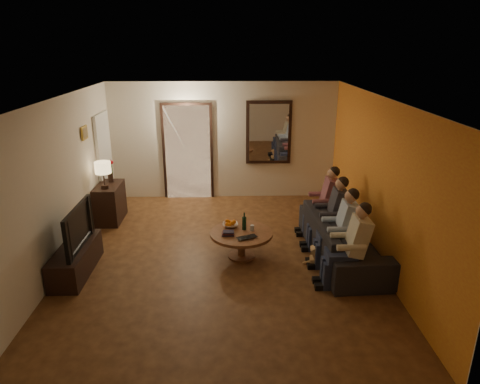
{
  "coord_description": "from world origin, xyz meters",
  "views": [
    {
      "loc": [
        0.13,
        -6.35,
        3.39
      ],
      "look_at": [
        0.3,
        0.3,
        1.05
      ],
      "focal_mm": 32.0,
      "sensor_mm": 36.0,
      "label": 1
    }
  ],
  "objects_px": {
    "tv_stand": "(76,260)",
    "sofa": "(342,237)",
    "person_b": "(342,231)",
    "coffee_table": "(241,244)",
    "person_a": "(353,249)",
    "person_d": "(326,204)",
    "dresser": "(110,203)",
    "dog": "(326,250)",
    "wine_bottle": "(244,221)",
    "tv": "(71,227)",
    "bowl": "(230,225)",
    "person_c": "(333,216)",
    "laptop": "(248,239)",
    "table_lamp": "(104,175)"
  },
  "relations": [
    {
      "from": "tv",
      "to": "person_d",
      "type": "relative_size",
      "value": 0.95
    },
    {
      "from": "dresser",
      "to": "table_lamp",
      "type": "height_order",
      "value": "table_lamp"
    },
    {
      "from": "dresser",
      "to": "tv_stand",
      "type": "distance_m",
      "value": 2.07
    },
    {
      "from": "person_a",
      "to": "wine_bottle",
      "type": "height_order",
      "value": "person_a"
    },
    {
      "from": "person_b",
      "to": "wine_bottle",
      "type": "bearing_deg",
      "value": 164.07
    },
    {
      "from": "person_c",
      "to": "coffee_table",
      "type": "bearing_deg",
      "value": -170.27
    },
    {
      "from": "person_c",
      "to": "bowl",
      "type": "relative_size",
      "value": 4.63
    },
    {
      "from": "table_lamp",
      "to": "person_c",
      "type": "bearing_deg",
      "value": -15.3
    },
    {
      "from": "table_lamp",
      "to": "person_c",
      "type": "relative_size",
      "value": 0.45
    },
    {
      "from": "tv_stand",
      "to": "person_a",
      "type": "xyz_separation_m",
      "value": [
        4.13,
        -0.48,
        0.38
      ]
    },
    {
      "from": "person_d",
      "to": "wine_bottle",
      "type": "xyz_separation_m",
      "value": [
        -1.51,
        -0.77,
        0.01
      ]
    },
    {
      "from": "wine_bottle",
      "to": "person_b",
      "type": "bearing_deg",
      "value": -15.93
    },
    {
      "from": "wine_bottle",
      "to": "tv_stand",
      "type": "bearing_deg",
      "value": -168.16
    },
    {
      "from": "tv",
      "to": "person_a",
      "type": "height_order",
      "value": "person_a"
    },
    {
      "from": "sofa",
      "to": "wine_bottle",
      "type": "bearing_deg",
      "value": 82.31
    },
    {
      "from": "sofa",
      "to": "bowl",
      "type": "height_order",
      "value": "sofa"
    },
    {
      "from": "sofa",
      "to": "person_b",
      "type": "xyz_separation_m",
      "value": [
        -0.1,
        -0.3,
        0.25
      ]
    },
    {
      "from": "bowl",
      "to": "coffee_table",
      "type": "bearing_deg",
      "value": -50.71
    },
    {
      "from": "dresser",
      "to": "sofa",
      "type": "height_order",
      "value": "dresser"
    },
    {
      "from": "dog",
      "to": "coffee_table",
      "type": "height_order",
      "value": "dog"
    },
    {
      "from": "wine_bottle",
      "to": "person_d",
      "type": "bearing_deg",
      "value": 26.92
    },
    {
      "from": "dresser",
      "to": "wine_bottle",
      "type": "height_order",
      "value": "wine_bottle"
    },
    {
      "from": "dog",
      "to": "bowl",
      "type": "distance_m",
      "value": 1.63
    },
    {
      "from": "coffee_table",
      "to": "bowl",
      "type": "distance_m",
      "value": 0.38
    },
    {
      "from": "tv_stand",
      "to": "laptop",
      "type": "relative_size",
      "value": 3.99
    },
    {
      "from": "tv_stand",
      "to": "sofa",
      "type": "relative_size",
      "value": 0.55
    },
    {
      "from": "bowl",
      "to": "sofa",
      "type": "bearing_deg",
      "value": -7.78
    },
    {
      "from": "bowl",
      "to": "laptop",
      "type": "height_order",
      "value": "bowl"
    },
    {
      "from": "person_d",
      "to": "bowl",
      "type": "bearing_deg",
      "value": -159.6
    },
    {
      "from": "dresser",
      "to": "dog",
      "type": "bearing_deg",
      "value": -26.79
    },
    {
      "from": "dresser",
      "to": "bowl",
      "type": "distance_m",
      "value": 2.77
    },
    {
      "from": "wine_bottle",
      "to": "laptop",
      "type": "height_order",
      "value": "wine_bottle"
    },
    {
      "from": "person_d",
      "to": "coffee_table",
      "type": "distance_m",
      "value": 1.83
    },
    {
      "from": "person_a",
      "to": "person_d",
      "type": "bearing_deg",
      "value": 90.0
    },
    {
      "from": "dresser",
      "to": "tv_stand",
      "type": "relative_size",
      "value": 0.64
    },
    {
      "from": "laptop",
      "to": "person_d",
      "type": "bearing_deg",
      "value": 14.45
    },
    {
      "from": "person_a",
      "to": "bowl",
      "type": "relative_size",
      "value": 4.63
    },
    {
      "from": "table_lamp",
      "to": "dog",
      "type": "xyz_separation_m",
      "value": [
        3.9,
        -1.75,
        -0.73
      ]
    },
    {
      "from": "sofa",
      "to": "person_d",
      "type": "distance_m",
      "value": 0.94
    },
    {
      "from": "person_b",
      "to": "coffee_table",
      "type": "distance_m",
      "value": 1.64
    },
    {
      "from": "tv",
      "to": "bowl",
      "type": "distance_m",
      "value": 2.49
    },
    {
      "from": "coffee_table",
      "to": "person_d",
      "type": "bearing_deg",
      "value": 29.05
    },
    {
      "from": "person_a",
      "to": "dog",
      "type": "distance_m",
      "value": 0.7
    },
    {
      "from": "tv",
      "to": "coffee_table",
      "type": "bearing_deg",
      "value": -80.09
    },
    {
      "from": "tv",
      "to": "coffee_table",
      "type": "relative_size",
      "value": 1.11
    },
    {
      "from": "coffee_table",
      "to": "person_a",
      "type": "bearing_deg",
      "value": -30.81
    },
    {
      "from": "person_c",
      "to": "laptop",
      "type": "distance_m",
      "value": 1.57
    },
    {
      "from": "dog",
      "to": "laptop",
      "type": "bearing_deg",
      "value": -173.64
    },
    {
      "from": "table_lamp",
      "to": "tv",
      "type": "xyz_separation_m",
      "value": [
        0.0,
        -1.85,
        -0.25
      ]
    },
    {
      "from": "sofa",
      "to": "person_a",
      "type": "height_order",
      "value": "person_a"
    }
  ]
}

